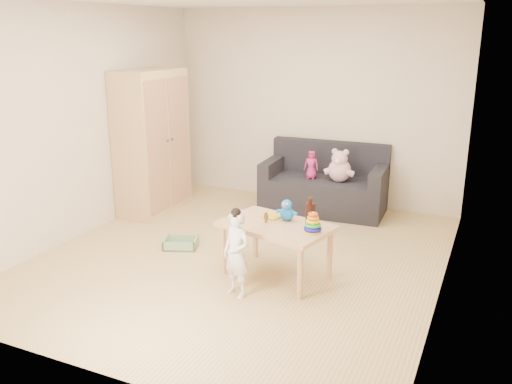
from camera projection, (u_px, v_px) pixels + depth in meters
The scene contains 13 objects.
room at pixel (241, 135), 5.36m from camera, with size 4.50×4.50×4.50m.
wardrobe at pixel (152, 142), 6.97m from camera, with size 0.51×1.02×1.83m, color tan.
sofa at pixel (323, 194), 7.13m from camera, with size 1.58×0.79×0.44m, color black.
play_table at pixel (276, 250), 5.20m from camera, with size 1.02×0.64×0.54m, color tan.
storage_bin at pixel (181, 243), 5.95m from camera, with size 0.35×0.26×0.11m, color #7EA275, non-canonical shape.
toddler at pixel (237, 255), 4.78m from camera, with size 0.29×0.19×0.78m, color silver.
pink_bear at pixel (340, 168), 6.87m from camera, with size 0.31×0.27×0.36m, color #DDA3B4, non-canonical shape.
doll at pixel (311, 165), 7.00m from camera, with size 0.19×0.13×0.37m, color #BF2371.
ring_stacker at pixel (313, 225), 4.88m from camera, with size 0.17×0.17×0.19m.
brown_bottle at pixel (310, 212), 5.11m from camera, with size 0.09×0.09×0.26m.
blue_plush at pixel (287, 210), 5.19m from camera, with size 0.18×0.14×0.21m, color #1A7EEB, non-canonical shape.
wooden_figure at pixel (266, 217), 5.14m from camera, with size 0.04×0.04×0.11m, color brown, non-canonical shape.
yellow_book at pixel (271, 216), 5.31m from camera, with size 0.18×0.18×0.01m, color gold.
Camera 1 is at (2.34, -4.75, 2.29)m, focal length 38.00 mm.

